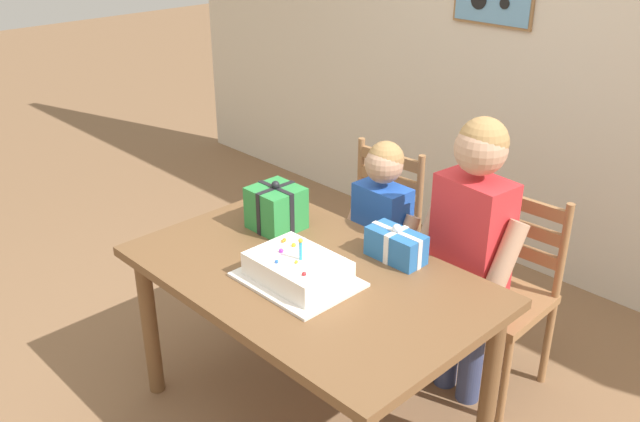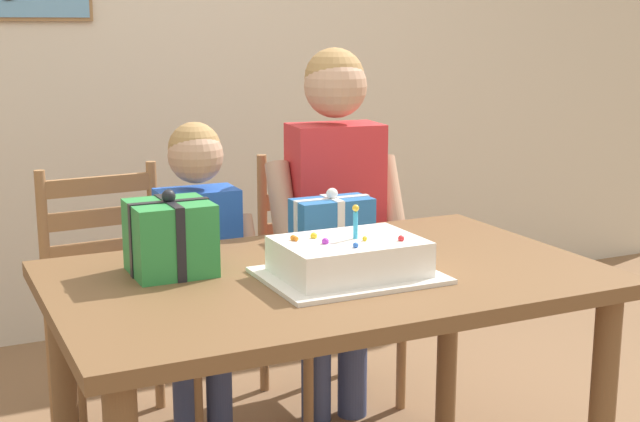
% 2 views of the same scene
% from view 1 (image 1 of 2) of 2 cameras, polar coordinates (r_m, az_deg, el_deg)
% --- Properties ---
extents(ground_plane, '(20.00, 20.00, 0.00)m').
position_cam_1_polar(ground_plane, '(3.15, -0.87, -16.84)').
color(ground_plane, '#846042').
extents(back_wall, '(6.40, 0.11, 2.60)m').
position_cam_1_polar(back_wall, '(3.99, 19.87, 12.05)').
color(back_wall, beige).
rests_on(back_wall, ground).
extents(dining_table, '(1.44, 0.90, 0.75)m').
position_cam_1_polar(dining_table, '(2.76, -0.96, -6.80)').
color(dining_table, brown).
rests_on(dining_table, ground).
extents(birthday_cake, '(0.44, 0.34, 0.19)m').
position_cam_1_polar(birthday_cake, '(2.62, -1.87, -4.90)').
color(birthday_cake, white).
rests_on(birthday_cake, dining_table).
extents(gift_box_red_large, '(0.25, 0.13, 0.16)m').
position_cam_1_polar(gift_box_red_large, '(2.78, 6.31, -2.84)').
color(gift_box_red_large, '#286BB7').
rests_on(gift_box_red_large, dining_table).
extents(gift_box_beside_cake, '(0.21, 0.21, 0.23)m').
position_cam_1_polar(gift_box_beside_cake, '(3.01, -3.65, 0.25)').
color(gift_box_beside_cake, '#2D8E42').
rests_on(gift_box_beside_cake, dining_table).
extents(chair_left, '(0.45, 0.45, 0.92)m').
position_cam_1_polar(chair_left, '(3.60, 4.19, -2.05)').
color(chair_left, '#996B42').
rests_on(chair_left, ground).
extents(chair_right, '(0.43, 0.43, 0.92)m').
position_cam_1_polar(chair_right, '(3.20, 14.70, -6.60)').
color(chair_right, '#996B42').
rests_on(chair_right, ground).
extents(child_older, '(0.49, 0.29, 1.31)m').
position_cam_1_polar(child_older, '(2.92, 12.42, -2.11)').
color(child_older, '#38426B').
rests_on(child_older, ground).
extents(child_younger, '(0.39, 0.23, 1.09)m').
position_cam_1_polar(child_younger, '(3.24, 5.09, -1.44)').
color(child_younger, '#38426B').
rests_on(child_younger, ground).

